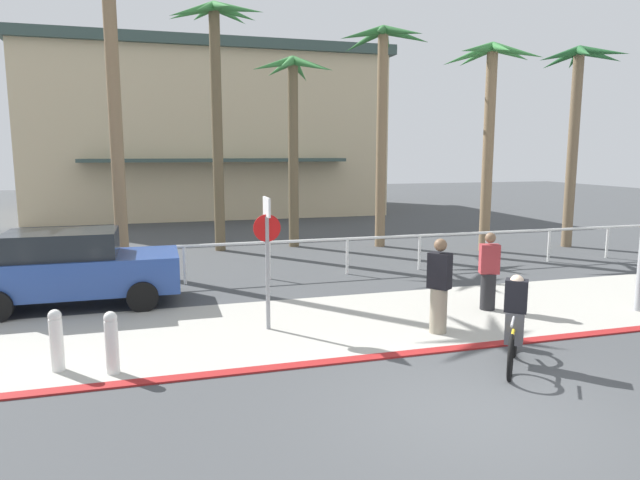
# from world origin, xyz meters

# --- Properties ---
(ground_plane) EXTENTS (80.00, 80.00, 0.00)m
(ground_plane) POSITION_xyz_m (0.00, 10.00, 0.00)
(ground_plane) COLOR #424447
(sidewalk_strip) EXTENTS (44.00, 4.00, 0.02)m
(sidewalk_strip) POSITION_xyz_m (0.00, 4.20, 0.01)
(sidewalk_strip) COLOR #ADAAA0
(sidewalk_strip) RESTS_ON ground
(curb_paint) EXTENTS (44.00, 0.24, 0.03)m
(curb_paint) POSITION_xyz_m (0.00, 2.20, 0.01)
(curb_paint) COLOR maroon
(curb_paint) RESTS_ON ground
(building_backdrop) EXTENTS (18.60, 12.56, 8.85)m
(building_backdrop) POSITION_xyz_m (-1.04, 27.57, 4.45)
(building_backdrop) COLOR beige
(building_backdrop) RESTS_ON ground
(rail_fence) EXTENTS (24.44, 0.08, 1.04)m
(rail_fence) POSITION_xyz_m (0.00, 8.50, 0.84)
(rail_fence) COLOR white
(rail_fence) RESTS_ON ground
(stop_sign_bike_lane) EXTENTS (0.52, 0.56, 2.56)m
(stop_sign_bike_lane) POSITION_xyz_m (-1.97, 4.18, 1.68)
(stop_sign_bike_lane) COLOR gray
(stop_sign_bike_lane) RESTS_ON ground
(bollard_2) EXTENTS (0.20, 0.20, 1.00)m
(bollard_2) POSITION_xyz_m (-5.52, 3.02, 0.52)
(bollard_2) COLOR white
(bollard_2) RESTS_ON ground
(bollard_3) EXTENTS (0.20, 0.20, 1.00)m
(bollard_3) POSITION_xyz_m (-4.69, 2.67, 0.52)
(bollard_3) COLOR white
(bollard_3) RESTS_ON ground
(palm_tree_2) EXTENTS (2.86, 3.15, 9.75)m
(palm_tree_2) POSITION_xyz_m (-4.95, 10.61, 7.15)
(palm_tree_2) COLOR #846B4C
(palm_tree_2) RESTS_ON ground
(palm_tree_3) EXTENTS (3.13, 3.22, 8.27)m
(palm_tree_3) POSITION_xyz_m (-1.86, 13.40, 6.29)
(palm_tree_3) COLOR brown
(palm_tree_3) RESTS_ON ground
(palm_tree_4) EXTENTS (2.96, 3.25, 6.68)m
(palm_tree_4) POSITION_xyz_m (0.81, 13.50, 4.91)
(palm_tree_4) COLOR brown
(palm_tree_4) RESTS_ON ground
(palm_tree_5) EXTENTS (3.38, 3.15, 7.70)m
(palm_tree_5) POSITION_xyz_m (3.80, 12.70, 5.62)
(palm_tree_5) COLOR #846B4C
(palm_tree_5) RESTS_ON ground
(palm_tree_6) EXTENTS (3.13, 3.15, 6.98)m
(palm_tree_6) POSITION_xyz_m (6.89, 10.81, 5.24)
(palm_tree_6) COLOR #846B4C
(palm_tree_6) RESTS_ON ground
(palm_tree_7) EXTENTS (3.46, 3.36, 7.01)m
(palm_tree_7) POSITION_xyz_m (10.29, 10.71, 5.17)
(palm_tree_7) COLOR #756047
(palm_tree_7) RESTS_ON ground
(car_blue_1) EXTENTS (4.40, 2.02, 1.69)m
(car_blue_1) POSITION_xyz_m (-5.78, 7.05, 0.87)
(car_blue_1) COLOR #284793
(car_blue_1) RESTS_ON ground
(cyclist_yellow_0) EXTENTS (1.18, 1.46, 1.50)m
(cyclist_yellow_0) POSITION_xyz_m (1.47, 1.31, 0.69)
(cyclist_yellow_0) COLOR black
(cyclist_yellow_0) RESTS_ON ground
(pedestrian_0) EXTENTS (0.46, 0.41, 1.70)m
(pedestrian_0) POSITION_xyz_m (2.85, 4.20, 0.79)
(pedestrian_0) COLOR #232326
(pedestrian_0) RESTS_ON ground
(pedestrian_1) EXTENTS (0.45, 0.48, 1.81)m
(pedestrian_1) POSITION_xyz_m (1.07, 3.08, 0.85)
(pedestrian_1) COLOR gray
(pedestrian_1) RESTS_ON ground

